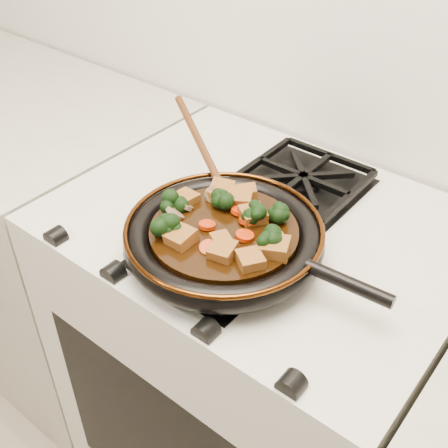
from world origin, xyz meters
The scene contains 34 objects.
stove centered at (0.00, 1.69, 0.45)m, with size 0.76×0.60×0.90m, color beige.
burner_grate_front centered at (0.00, 1.55, 0.91)m, with size 0.23×0.23×0.03m, color black, non-canonical shape.
burner_grate_back centered at (0.00, 1.83, 0.91)m, with size 0.23×0.23×0.03m, color black, non-canonical shape.
skillet centered at (0.01, 1.56, 0.94)m, with size 0.46×0.34×0.05m.
braising_sauce centered at (0.01, 1.56, 0.95)m, with size 0.25×0.25×0.02m, color black.
tofu_cube_0 centered at (-0.05, 1.63, 0.97)m, with size 0.04×0.04×0.02m, color brown.
tofu_cube_1 centered at (0.03, 1.53, 0.97)m, with size 0.03×0.03×0.02m, color brown.
tofu_cube_2 centered at (-0.01, 1.64, 0.97)m, with size 0.04×0.04×0.02m, color brown.
tofu_cube_3 centered at (-0.02, 1.66, 0.97)m, with size 0.04×0.03×0.02m, color brown.
tofu_cube_4 centered at (0.03, 1.61, 0.97)m, with size 0.04×0.04×0.02m, color brown.
tofu_cube_5 centered at (0.11, 1.57, 0.97)m, with size 0.04×0.04×0.02m, color brown.
tofu_cube_6 centered at (0.05, 1.51, 0.97)m, with size 0.04×0.04×0.02m, color brown.
tofu_cube_7 centered at (-0.06, 1.64, 0.97)m, with size 0.04×0.04×0.02m, color brown.
tofu_cube_8 centered at (-0.09, 1.58, 0.97)m, with size 0.03×0.04×0.02m, color brown.
tofu_cube_9 centered at (0.10, 1.52, 0.97)m, with size 0.04×0.04×0.02m, color brown.
tofu_cube_10 centered at (-0.02, 1.49, 0.97)m, with size 0.04×0.04×0.02m, color brown.
broccoli_floret_0 centered at (0.10, 1.57, 0.97)m, with size 0.06×0.06×0.06m, color black, non-canonical shape.
broccoli_floret_1 centered at (0.04, 1.62, 0.97)m, with size 0.06×0.06×0.05m, color black, non-canonical shape.
broccoli_floret_2 centered at (-0.05, 1.50, 0.97)m, with size 0.05×0.05×0.05m, color black, non-canonical shape.
broccoli_floret_3 centered at (-0.04, 1.49, 0.97)m, with size 0.06×0.06×0.05m, color black, non-canonical shape.
broccoli_floret_4 centered at (-0.09, 1.55, 0.97)m, with size 0.06×0.06×0.05m, color black, non-canonical shape.
broccoli_floret_5 centered at (-0.03, 1.62, 0.97)m, with size 0.06×0.06×0.05m, color black, non-canonical shape.
broccoli_floret_6 centered at (0.07, 1.64, 0.97)m, with size 0.06×0.06×0.05m, color black, non-canonical shape.
carrot_coin_0 centered at (0.00, 1.61, 0.96)m, with size 0.03×0.03×0.01m, color #AD2504.
carrot_coin_1 centered at (0.05, 1.57, 0.96)m, with size 0.03×0.03×0.01m, color #AD2504.
carrot_coin_2 centered at (-0.01, 1.55, 0.96)m, with size 0.03×0.03×0.01m, color #AD2504.
carrot_coin_3 centered at (0.03, 1.60, 0.96)m, with size 0.03×0.03×0.01m, color #AD2504.
carrot_coin_4 centered at (0.03, 1.51, 0.96)m, with size 0.03×0.03×0.01m, color #AD2504.
mushroom_slice_0 centered at (-0.06, 1.62, 0.97)m, with size 0.03×0.03×0.01m, color #7F6649.
mushroom_slice_1 centered at (-0.08, 1.54, 0.97)m, with size 0.04×0.04×0.01m, color #7F6649.
mushroom_slice_2 centered at (0.10, 1.56, 0.97)m, with size 0.03×0.03×0.01m, color #7F6649.
mushroom_slice_3 centered at (0.10, 1.59, 0.97)m, with size 0.03×0.03×0.01m, color #7F6649.
mushroom_slice_4 centered at (-0.08, 1.57, 0.97)m, with size 0.03×0.03×0.01m, color #7F6649.
wooden_spoon centered at (-0.12, 1.68, 0.98)m, with size 0.16×0.11×0.29m.
Camera 1 is at (0.47, 0.99, 1.54)m, focal length 45.00 mm.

